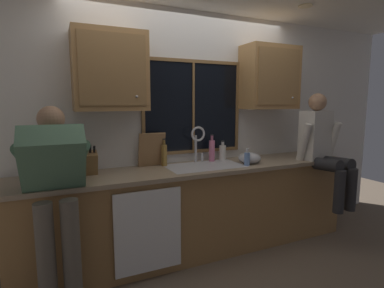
# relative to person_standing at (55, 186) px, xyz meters

# --- Properties ---
(back_wall) EXTENTS (5.91, 0.12, 2.55)m
(back_wall) POSITION_rel_person_standing_xyz_m (1.35, 0.67, 0.32)
(back_wall) COLOR silver
(back_wall) RESTS_ON floor
(ceiling_downlight_right) EXTENTS (0.14, 0.14, 0.01)m
(ceiling_downlight_right) POSITION_rel_person_standing_xyz_m (2.40, 0.01, 1.59)
(ceiling_downlight_right) COLOR #FFEAB2
(window_glass) EXTENTS (1.10, 0.02, 0.95)m
(window_glass) POSITION_rel_person_standing_xyz_m (1.42, 0.60, 0.57)
(window_glass) COLOR black
(window_frame_top) EXTENTS (1.17, 0.02, 0.04)m
(window_frame_top) POSITION_rel_person_standing_xyz_m (1.42, 0.59, 1.06)
(window_frame_top) COLOR brown
(window_frame_bottom) EXTENTS (1.17, 0.02, 0.04)m
(window_frame_bottom) POSITION_rel_person_standing_xyz_m (1.42, 0.59, 0.07)
(window_frame_bottom) COLOR brown
(window_frame_left) EXTENTS (0.04, 0.02, 0.95)m
(window_frame_left) POSITION_rel_person_standing_xyz_m (0.85, 0.59, 0.57)
(window_frame_left) COLOR brown
(window_frame_right) EXTENTS (0.03, 0.02, 0.95)m
(window_frame_right) POSITION_rel_person_standing_xyz_m (1.99, 0.59, 0.57)
(window_frame_right) COLOR brown
(window_mullion_center) EXTENTS (0.02, 0.02, 0.95)m
(window_mullion_center) POSITION_rel_person_standing_xyz_m (1.42, 0.59, 0.57)
(window_mullion_center) COLOR brown
(lower_cabinet_run) EXTENTS (3.51, 0.58, 0.88)m
(lower_cabinet_run) POSITION_rel_person_standing_xyz_m (1.35, 0.32, -0.52)
(lower_cabinet_run) COLOR olive
(lower_cabinet_run) RESTS_ON floor
(countertop) EXTENTS (3.57, 0.62, 0.04)m
(countertop) POSITION_rel_person_standing_xyz_m (1.35, 0.30, -0.06)
(countertop) COLOR gray
(countertop) RESTS_ON lower_cabinet_run
(dishwasher_front) EXTENTS (0.60, 0.02, 0.74)m
(dishwasher_front) POSITION_rel_person_standing_xyz_m (0.72, 0.00, -0.50)
(dishwasher_front) COLOR white
(upper_cabinet_left) EXTENTS (0.66, 0.36, 0.72)m
(upper_cabinet_left) POSITION_rel_person_standing_xyz_m (0.51, 0.44, 0.90)
(upper_cabinet_left) COLOR #A87A47
(upper_cabinet_right) EXTENTS (0.66, 0.36, 0.72)m
(upper_cabinet_right) POSITION_rel_person_standing_xyz_m (2.33, 0.44, 0.90)
(upper_cabinet_right) COLOR #A87A47
(sink) EXTENTS (0.80, 0.46, 0.21)m
(sink) POSITION_rel_person_standing_xyz_m (1.42, 0.31, -0.14)
(sink) COLOR #B7B7BC
(sink) RESTS_ON lower_cabinet_run
(faucet) EXTENTS (0.18, 0.09, 0.40)m
(faucet) POSITION_rel_person_standing_xyz_m (1.43, 0.49, 0.22)
(faucet) COLOR silver
(faucet) RESTS_ON countertop
(person_standing) EXTENTS (0.53, 0.69, 1.55)m
(person_standing) POSITION_rel_person_standing_xyz_m (0.00, 0.00, 0.00)
(person_standing) COLOR #595147
(person_standing) RESTS_ON floor
(person_sitting_on_counter) EXTENTS (0.54, 0.63, 1.26)m
(person_sitting_on_counter) POSITION_rel_person_standing_xyz_m (2.79, 0.04, 0.15)
(person_sitting_on_counter) COLOR #262628
(person_sitting_on_counter) RESTS_ON countertop
(knife_block) EXTENTS (0.12, 0.18, 0.32)m
(knife_block) POSITION_rel_person_standing_xyz_m (0.30, 0.40, 0.07)
(knife_block) COLOR olive
(knife_block) RESTS_ON countertop
(cutting_board) EXTENTS (0.27, 0.09, 0.35)m
(cutting_board) POSITION_rel_person_standing_xyz_m (0.92, 0.52, 0.14)
(cutting_board) COLOR #997047
(cutting_board) RESTS_ON countertop
(mixing_bowl) EXTENTS (0.24, 0.24, 0.12)m
(mixing_bowl) POSITION_rel_person_standing_xyz_m (1.94, 0.24, 0.02)
(mixing_bowl) COLOR #B7B7BC
(mixing_bowl) RESTS_ON countertop
(soap_dispenser) EXTENTS (0.06, 0.07, 0.19)m
(soap_dispenser) POSITION_rel_person_standing_xyz_m (1.84, 0.14, 0.03)
(soap_dispenser) COLOR #668CCC
(soap_dispenser) RESTS_ON countertop
(bottle_green_glass) EXTENTS (0.07, 0.07, 0.23)m
(bottle_green_glass) POSITION_rel_person_standing_xyz_m (1.74, 0.49, 0.06)
(bottle_green_glass) COLOR silver
(bottle_green_glass) RESTS_ON countertop
(bottle_tall_clear) EXTENTS (0.06, 0.06, 0.29)m
(bottle_tall_clear) POSITION_rel_person_standing_xyz_m (1.04, 0.49, 0.08)
(bottle_tall_clear) COLOR olive
(bottle_tall_clear) RESTS_ON countertop
(bottle_amber_small) EXTENTS (0.07, 0.07, 0.30)m
(bottle_amber_small) POSITION_rel_person_standing_xyz_m (1.61, 0.50, 0.09)
(bottle_amber_small) COLOR pink
(bottle_amber_small) RESTS_ON countertop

